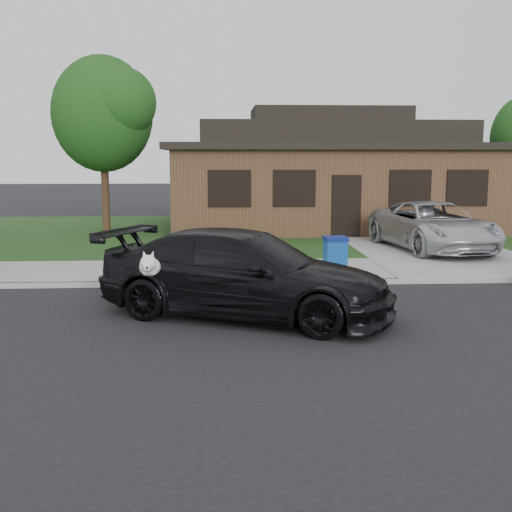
{
  "coord_description": "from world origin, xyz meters",
  "views": [
    {
      "loc": [
        -0.35,
        -10.76,
        2.89
      ],
      "look_at": [
        0.31,
        0.76,
        1.1
      ],
      "focal_mm": 45.0,
      "sensor_mm": 36.0,
      "label": 1
    }
  ],
  "objects": [
    {
      "name": "minivan",
      "position": [
        6.01,
        7.91,
        0.85
      ],
      "size": [
        3.03,
        5.4,
        1.43
      ],
      "primitive_type": "imported",
      "rotation": [
        0.0,
        0.0,
        0.13
      ],
      "color": "silver",
      "rests_on": "driveway"
    },
    {
      "name": "recycling_bin",
      "position": [
        2.4,
        4.19,
        0.57
      ],
      "size": [
        0.56,
        0.59,
        0.89
      ],
      "rotation": [
        0.0,
        0.0,
        0.06
      ],
      "color": "navy",
      "rests_on": "sidewalk"
    },
    {
      "name": "ground",
      "position": [
        0.0,
        0.0,
        0.0
      ],
      "size": [
        120.0,
        120.0,
        0.0
      ],
      "primitive_type": "plane",
      "color": "black",
      "rests_on": "ground"
    },
    {
      "name": "house",
      "position": [
        4.0,
        15.0,
        2.13
      ],
      "size": [
        12.6,
        8.6,
        4.65
      ],
      "color": "#422B1C",
      "rests_on": "ground"
    },
    {
      "name": "sidewalk",
      "position": [
        0.0,
        5.0,
        0.06
      ],
      "size": [
        60.0,
        3.0,
        0.12
      ],
      "primitive_type": "cube",
      "color": "gray",
      "rests_on": "ground"
    },
    {
      "name": "lawn",
      "position": [
        0.0,
        13.0,
        0.07
      ],
      "size": [
        60.0,
        13.0,
        0.13
      ],
      "primitive_type": "cube",
      "color": "#193814",
      "rests_on": "ground"
    },
    {
      "name": "sedan",
      "position": [
        0.11,
        0.66,
        0.79
      ],
      "size": [
        5.84,
        4.27,
        1.57
      ],
      "rotation": [
        0.0,
        0.0,
        1.14
      ],
      "color": "black",
      "rests_on": "ground"
    },
    {
      "name": "tree_0",
      "position": [
        -4.34,
        12.88,
        4.48
      ],
      "size": [
        3.78,
        3.6,
        6.34
      ],
      "color": "#332114",
      "rests_on": "ground"
    },
    {
      "name": "driveway",
      "position": [
        6.0,
        10.0,
        0.07
      ],
      "size": [
        4.5,
        13.0,
        0.14
      ],
      "primitive_type": "cube",
      "color": "gray",
      "rests_on": "ground"
    },
    {
      "name": "curb",
      "position": [
        0.0,
        3.5,
        0.06
      ],
      "size": [
        60.0,
        0.12,
        0.12
      ],
      "primitive_type": "cube",
      "color": "gray",
      "rests_on": "ground"
    }
  ]
}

